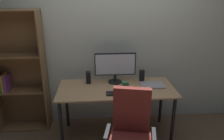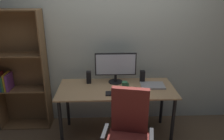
% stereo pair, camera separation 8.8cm
% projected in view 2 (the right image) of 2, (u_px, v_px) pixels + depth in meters
% --- Properties ---
extents(ground_plane, '(12.00, 12.00, 0.00)m').
position_uv_depth(ground_plane, '(116.00, 134.00, 3.15)').
color(ground_plane, brown).
extents(back_wall, '(6.40, 0.10, 2.60)m').
position_uv_depth(back_wall, '(115.00, 39.00, 3.18)').
color(back_wall, beige).
rests_on(back_wall, ground).
extents(desk, '(1.55, 0.67, 0.74)m').
position_uv_depth(desk, '(116.00, 94.00, 2.92)').
color(desk, tan).
rests_on(desk, ground).
extents(monitor, '(0.57, 0.20, 0.43)m').
position_uv_depth(monitor, '(116.00, 66.00, 2.99)').
color(monitor, black).
rests_on(monitor, desk).
extents(keyboard, '(0.29, 0.11, 0.02)m').
position_uv_depth(keyboard, '(117.00, 93.00, 2.72)').
color(keyboard, black).
rests_on(keyboard, desk).
extents(mouse, '(0.07, 0.10, 0.03)m').
position_uv_depth(mouse, '(135.00, 93.00, 2.73)').
color(mouse, black).
rests_on(mouse, desk).
extents(coffee_mug, '(0.09, 0.08, 0.10)m').
position_uv_depth(coffee_mug, '(125.00, 85.00, 2.85)').
color(coffee_mug, '#387F51').
rests_on(coffee_mug, desk).
extents(laptop, '(0.33, 0.24, 0.02)m').
position_uv_depth(laptop, '(152.00, 85.00, 2.95)').
color(laptop, '#99999E').
rests_on(laptop, desk).
extents(speaker_left, '(0.06, 0.07, 0.17)m').
position_uv_depth(speaker_left, '(89.00, 77.00, 3.03)').
color(speaker_left, black).
rests_on(speaker_left, desk).
extents(speaker_right, '(0.06, 0.07, 0.17)m').
position_uv_depth(speaker_right, '(142.00, 76.00, 3.05)').
color(speaker_right, black).
rests_on(speaker_right, desk).
extents(office_chair, '(0.56, 0.55, 1.01)m').
position_uv_depth(office_chair, '(128.00, 140.00, 2.32)').
color(office_chair, '#232326').
rests_on(office_chair, ground).
extents(bookshelf, '(0.72, 0.28, 1.74)m').
position_uv_depth(bookshelf, '(20.00, 73.00, 3.12)').
color(bookshelf, brown).
rests_on(bookshelf, ground).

